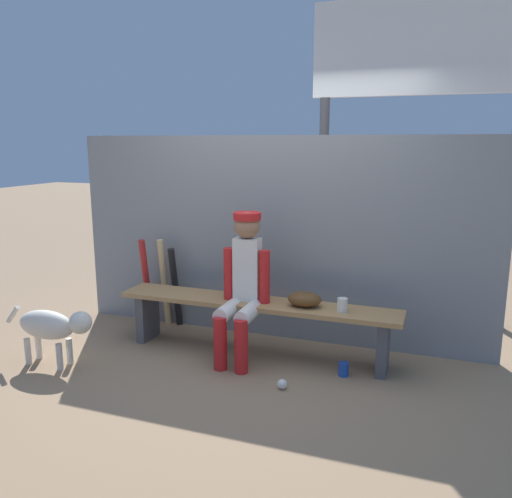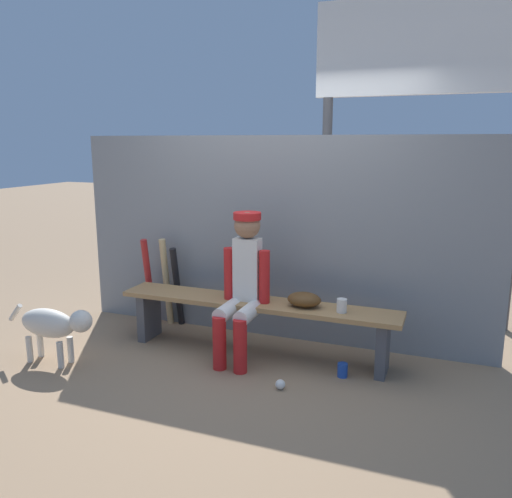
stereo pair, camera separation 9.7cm
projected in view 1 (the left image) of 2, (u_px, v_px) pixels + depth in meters
The scene contains 13 objects.
ground_plane at pixel (256, 354), 4.46m from camera, with size 30.00×30.00×0.00m, color #937556.
chainlink_fence at pixel (273, 239), 4.70m from camera, with size 3.93×0.03×1.86m, color gray.
dugout_bench at pixel (256, 313), 4.38m from camera, with size 2.44×0.36×0.48m.
player_seated at pixel (243, 281), 4.24m from camera, with size 0.41×0.55×1.23m.
baseball_glove at pixel (304, 299), 4.21m from camera, with size 0.28×0.20×0.12m, color #593819.
bat_aluminum_black at pixel (175, 287), 5.03m from camera, with size 0.06×0.06×0.81m, color black.
bat_wood_natural at pixel (164, 283), 5.06m from camera, with size 0.06×0.06×0.88m, color tan.
bat_aluminum_red at pixel (147, 283), 5.05m from camera, with size 0.06×0.06×0.89m, color #B22323.
baseball at pixel (282, 384), 3.82m from camera, with size 0.07×0.07×0.07m, color white.
cup_on_ground at pixel (343, 369), 4.03m from camera, with size 0.08×0.08×0.11m, color #1E47AD.
cup_on_bench at pixel (342, 305), 4.07m from camera, with size 0.08×0.08×0.11m, color silver.
scoreboard at pixel (425, 80), 4.87m from camera, with size 2.31×0.27×3.38m.
dog at pixel (52, 326), 4.17m from camera, with size 0.84×0.20×0.49m.
Camera 1 is at (1.41, -3.93, 1.80)m, focal length 36.12 mm.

